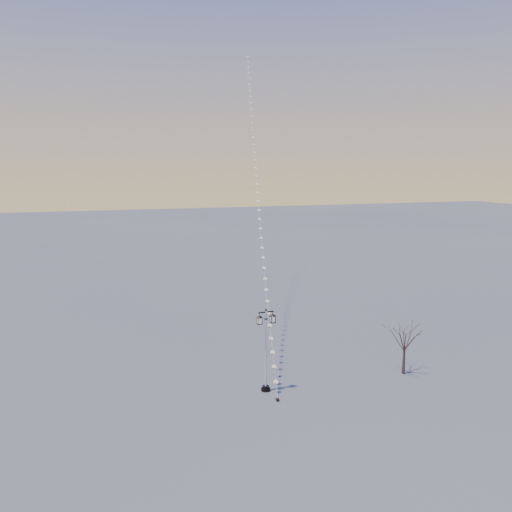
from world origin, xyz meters
name	(u,v)px	position (x,y,z in m)	size (l,w,h in m)	color
ground	(282,394)	(0.00, 0.00, 0.00)	(300.00, 300.00, 0.00)	#575959
street_lamp	(266,346)	(-0.77, 0.74, 2.92)	(1.34, 0.59, 5.27)	black
bare_tree	(405,338)	(8.98, 0.28, 2.48)	(2.15, 2.15, 3.57)	#3D2C24
kite_train	(257,161)	(5.47, 20.52, 14.41)	(12.75, 43.37, 29.03)	black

